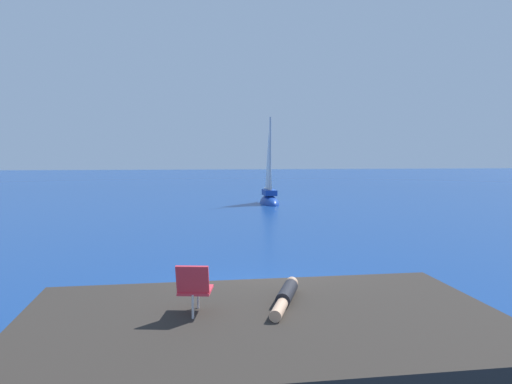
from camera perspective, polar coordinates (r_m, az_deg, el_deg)
The scene contains 7 objects.
ground_plane at distance 11.54m, azimuth 0.14°, elevation -12.27°, with size 160.00×160.00×0.00m, color navy.
shore_ledge at distance 7.67m, azimuth 0.89°, elevation -17.58°, with size 7.26×4.25×0.93m, color #2D2823.
boulder_seaward at distance 10.59m, azimuth 8.67°, elevation -13.91°, with size 0.85×0.68×0.47m, color #282621.
boulder_inland at distance 9.80m, azimuth 3.23°, elevation -15.44°, with size 0.84×0.67×0.46m, color #2D2C1E.
sailboat_near at distance 31.51m, azimuth 1.56°, elevation -0.78°, with size 1.28×3.32×6.08m.
person_sunbather at distance 8.11m, azimuth 3.48°, elevation -11.96°, with size 0.72×1.70×0.25m.
beach_chair at distance 7.48m, azimuth -7.20°, elevation -10.84°, with size 0.56×0.66×0.80m.
Camera 1 is at (-1.22, -10.97, 3.39)m, focal length 34.32 mm.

